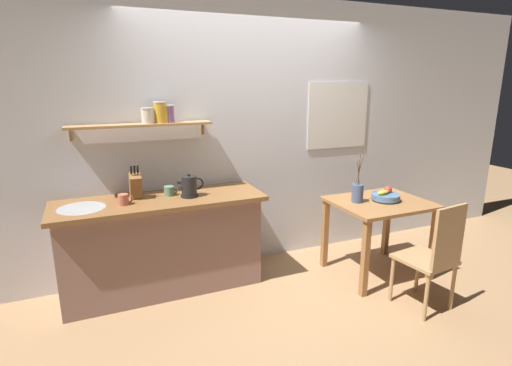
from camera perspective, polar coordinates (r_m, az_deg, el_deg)
name	(u,v)px	position (r m, az deg, el deg)	size (l,w,h in m)	color
ground_plane	(276,283)	(3.97, 2.82, -14.09)	(14.00, 14.00, 0.00)	#A87F56
back_wall	(268,134)	(4.20, 1.70, 6.98)	(6.80, 0.11, 2.70)	silver
kitchen_counter	(163,244)	(3.78, -13.23, -8.47)	(1.83, 0.63, 0.89)	gray
wall_shelf	(152,119)	(3.68, -14.74, 8.90)	(1.25, 0.20, 0.32)	tan
dining_table	(379,214)	(4.10, 17.24, -4.20)	(0.90, 0.75, 0.76)	#9E6B3D
dining_chair_near	(434,254)	(3.64, 24.19, -9.21)	(0.45, 0.46, 0.96)	tan
fruit_bowl	(386,196)	(4.09, 18.09, -1.77)	(0.27, 0.27, 0.13)	#51759E
twig_vase	(358,193)	(3.95, 14.35, -1.36)	(0.11, 0.11, 0.51)	#475675
electric_kettle	(189,186)	(3.60, -9.51, -0.49)	(0.24, 0.16, 0.21)	black
knife_block	(135,185)	(3.64, -16.90, -0.33)	(0.10, 0.18, 0.31)	brown
coffee_mug_by_sink	(124,199)	(3.51, -18.42, -2.25)	(0.13, 0.09, 0.09)	#C6664C
coffee_mug_spare	(169,191)	(3.69, -12.30, -1.11)	(0.13, 0.09, 0.09)	slate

